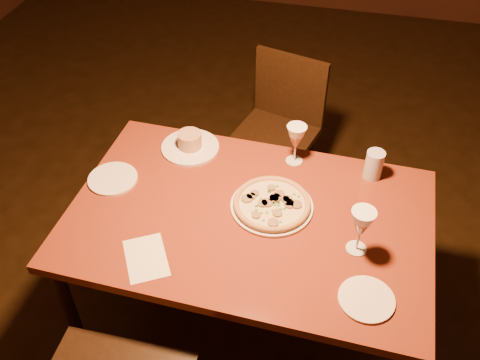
# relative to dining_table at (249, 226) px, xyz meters

# --- Properties ---
(floor) EXTENTS (7.00, 7.00, 0.00)m
(floor) POSITION_rel_dining_table_xyz_m (0.17, -0.10, -0.66)
(floor) COLOR black
(floor) RESTS_ON ground
(dining_table) EXTENTS (1.37, 0.90, 0.72)m
(dining_table) POSITION_rel_dining_table_xyz_m (0.00, 0.00, 0.00)
(dining_table) COLOR maroon
(dining_table) RESTS_ON floor
(chair_far) EXTENTS (0.48, 0.48, 0.82)m
(chair_far) POSITION_rel_dining_table_xyz_m (-0.04, 0.92, -0.19)
(chair_far) COLOR black
(chair_far) RESTS_ON floor
(pizza_plate) EXTENTS (0.31, 0.31, 0.03)m
(pizza_plate) POSITION_rel_dining_table_xyz_m (0.07, 0.06, 0.08)
(pizza_plate) COLOR white
(pizza_plate) RESTS_ON dining_table
(ramekin_saucer) EXTENTS (0.25, 0.25, 0.08)m
(ramekin_saucer) POSITION_rel_dining_table_xyz_m (-0.33, 0.32, 0.09)
(ramekin_saucer) COLOR white
(ramekin_saucer) RESTS_ON dining_table
(wine_glass_far) EXTENTS (0.08, 0.08, 0.18)m
(wine_glass_far) POSITION_rel_dining_table_xyz_m (0.11, 0.35, 0.15)
(wine_glass_far) COLOR #A76245
(wine_glass_far) RESTS_ON dining_table
(wine_glass_right) EXTENTS (0.08, 0.08, 0.19)m
(wine_glass_right) POSITION_rel_dining_table_xyz_m (0.40, -0.07, 0.16)
(wine_glass_right) COLOR #A76245
(wine_glass_right) RESTS_ON dining_table
(water_tumbler) EXTENTS (0.07, 0.07, 0.12)m
(water_tumbler) POSITION_rel_dining_table_xyz_m (0.43, 0.33, 0.12)
(water_tumbler) COLOR #B2B9C3
(water_tumbler) RESTS_ON dining_table
(side_plate_left) EXTENTS (0.20, 0.20, 0.01)m
(side_plate_left) POSITION_rel_dining_table_xyz_m (-0.57, 0.06, 0.07)
(side_plate_left) COLOR white
(side_plate_left) RESTS_ON dining_table
(side_plate_near) EXTENTS (0.18, 0.18, 0.01)m
(side_plate_near) POSITION_rel_dining_table_xyz_m (0.45, -0.28, 0.07)
(side_plate_near) COLOR white
(side_plate_near) RESTS_ON dining_table
(menu_card) EXTENTS (0.22, 0.24, 0.00)m
(menu_card) POSITION_rel_dining_table_xyz_m (-0.30, -0.28, 0.06)
(menu_card) COLOR white
(menu_card) RESTS_ON dining_table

